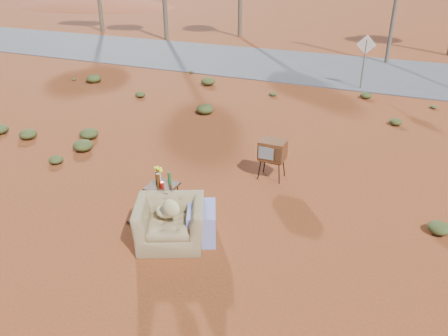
% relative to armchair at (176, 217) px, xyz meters
% --- Properties ---
extents(ground, '(140.00, 140.00, 0.00)m').
position_rel_armchair_xyz_m(ground, '(0.15, 0.53, -0.52)').
color(ground, brown).
rests_on(ground, ground).
extents(highway, '(140.00, 7.00, 0.04)m').
position_rel_armchair_xyz_m(highway, '(0.15, 15.53, -0.50)').
color(highway, '#565659').
rests_on(highway, ground).
extents(dirt_mound, '(26.00, 18.00, 2.00)m').
position_rel_armchair_xyz_m(dirt_mound, '(-29.85, 34.53, -0.52)').
color(dirt_mound, '#964124').
rests_on(dirt_mound, ground).
extents(armchair, '(1.67, 1.51, 1.12)m').
position_rel_armchair_xyz_m(armchair, '(0.00, 0.00, 0.00)').
color(armchair, '#8F784E').
rests_on(armchair, ground).
extents(tv_unit, '(0.62, 0.50, 1.00)m').
position_rel_armchair_xyz_m(tv_unit, '(0.83, 3.27, 0.22)').
color(tv_unit, black).
rests_on(tv_unit, ground).
extents(side_table, '(0.58, 0.58, 1.13)m').
position_rel_armchair_xyz_m(side_table, '(-0.65, 0.58, 0.32)').
color(side_table, '#3A2615').
rests_on(side_table, ground).
extents(rusty_bar, '(1.34, 0.39, 0.04)m').
position_rel_armchair_xyz_m(rusty_bar, '(-0.62, -0.04, -0.51)').
color(rusty_bar, '#502615').
rests_on(rusty_bar, ground).
extents(road_sign, '(0.78, 0.06, 2.19)m').
position_rel_armchair_xyz_m(road_sign, '(1.65, 12.53, 0.98)').
color(road_sign, brown).
rests_on(road_sign, ground).
extents(scrub_patch, '(17.49, 8.07, 0.33)m').
position_rel_armchair_xyz_m(scrub_patch, '(-0.68, 4.94, -0.38)').
color(scrub_patch, '#424A20').
rests_on(scrub_patch, ground).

